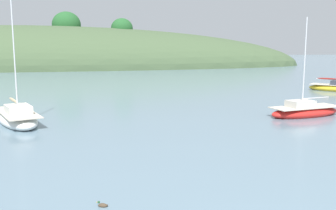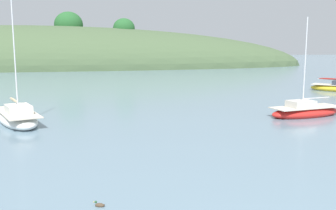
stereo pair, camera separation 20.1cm
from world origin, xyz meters
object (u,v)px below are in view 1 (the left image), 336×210
sailboat_navy_dinghy (305,111)px  sailboat_teal_outer (17,118)px  sailboat_orange_cutter (336,88)px  duck_lone_right (103,205)px

sailboat_navy_dinghy → sailboat_teal_outer: 22.06m
sailboat_orange_cutter → duck_lone_right: sailboat_orange_cutter is taller
sailboat_navy_dinghy → sailboat_teal_outer: (-22.05, 0.88, 0.04)m
sailboat_navy_dinghy → sailboat_teal_outer: size_ratio=0.78×
sailboat_orange_cutter → duck_lone_right: (-28.76, -29.84, -0.34)m
sailboat_navy_dinghy → sailboat_orange_cutter: size_ratio=1.01×
sailboat_navy_dinghy → duck_lone_right: size_ratio=19.24×
sailboat_teal_outer → duck_lone_right: bearing=-69.2°
sailboat_orange_cutter → duck_lone_right: size_ratio=19.11×
sailboat_navy_dinghy → duck_lone_right: bearing=-137.3°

